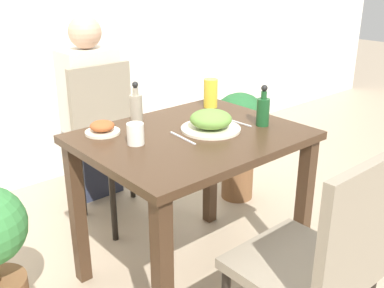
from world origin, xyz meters
The scene contains 14 objects.
ground_plane centered at (0.00, 0.00, 0.00)m, with size 16.00×16.00×0.00m, color tan.
dining_table centered at (0.00, 0.00, 0.62)m, with size 0.94×0.75×0.75m.
chair_near centered at (-0.07, -0.74, 0.52)m, with size 0.42×0.42×0.91m.
chair_far centered at (0.06, 0.78, 0.52)m, with size 0.42×0.42×0.91m.
food_plate centered at (0.09, -0.02, 0.79)m, with size 0.27×0.27×0.09m.
side_plate centered at (-0.30, 0.26, 0.77)m, with size 0.15×0.15×0.06m.
drink_cup centered at (-0.26, 0.05, 0.79)m, with size 0.07×0.07×0.09m.
juice_glass centered at (0.34, 0.25, 0.82)m, with size 0.07×0.07×0.15m.
sauce_bottle centered at (0.32, -0.13, 0.82)m, with size 0.06×0.06×0.19m.
condiment_bottle centered at (-0.09, 0.30, 0.82)m, with size 0.06×0.06×0.19m.
fork_utensil centered at (-0.07, -0.02, 0.75)m, with size 0.02×0.18×0.00m.
spoon_utensil centered at (0.26, -0.02, 0.75)m, with size 0.02×0.18×0.00m.
potted_plant_right centered at (0.77, 0.43, 0.45)m, with size 0.35×0.35×0.71m.
person_figure centered at (0.10, 1.09, 0.58)m, with size 0.34×0.22×1.17m.
Camera 1 is at (-1.21, -1.40, 1.43)m, focal length 42.00 mm.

